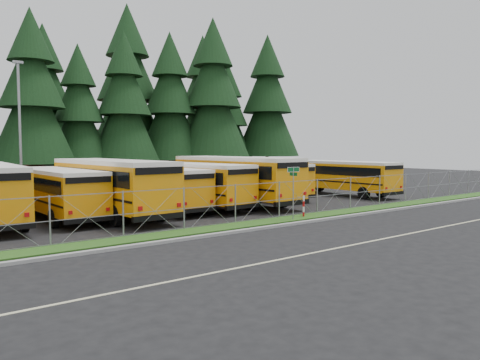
% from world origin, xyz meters
% --- Properties ---
extents(ground, '(120.00, 120.00, 0.00)m').
position_xyz_m(ground, '(0.00, 0.00, 0.00)').
color(ground, black).
rests_on(ground, ground).
extents(curb, '(50.00, 0.25, 0.12)m').
position_xyz_m(curb, '(0.00, -3.10, 0.06)').
color(curb, gray).
rests_on(curb, ground).
extents(grass_verge, '(50.00, 1.40, 0.06)m').
position_xyz_m(grass_verge, '(0.00, -1.70, 0.03)').
color(grass_verge, '#1E4A15').
rests_on(grass_verge, ground).
extents(road_lane_line, '(50.00, 0.12, 0.01)m').
position_xyz_m(road_lane_line, '(0.00, -8.00, 0.01)').
color(road_lane_line, beige).
rests_on(road_lane_line, ground).
extents(chainlink_fence, '(44.00, 0.10, 2.00)m').
position_xyz_m(chainlink_fence, '(0.00, -1.00, 1.00)').
color(chainlink_fence, gray).
rests_on(chainlink_fence, ground).
extents(brick_building, '(22.00, 10.00, 6.00)m').
position_xyz_m(brick_building, '(6.00, 40.00, 3.00)').
color(brick_building, brown).
rests_on(brick_building, ground).
extents(bus_1, '(2.62, 10.29, 2.69)m').
position_xyz_m(bus_1, '(-10.64, 6.20, 1.34)').
color(bus_1, orange).
rests_on(bus_1, ground).
extents(bus_2, '(3.33, 12.14, 3.15)m').
position_xyz_m(bus_2, '(-8.07, 5.28, 1.58)').
color(bus_2, orange).
rests_on(bus_2, ground).
extents(bus_3, '(2.68, 10.06, 2.62)m').
position_xyz_m(bus_3, '(-4.84, 5.91, 1.31)').
color(bus_3, orange).
rests_on(bus_3, ground).
extents(bus_4, '(3.48, 11.02, 2.84)m').
position_xyz_m(bus_4, '(-2.51, 5.75, 1.42)').
color(bus_4, orange).
rests_on(bus_4, ground).
extents(bus_5, '(3.44, 12.34, 3.20)m').
position_xyz_m(bus_5, '(0.64, 5.52, 1.60)').
color(bus_5, orange).
rests_on(bus_5, ground).
extents(bus_6, '(2.91, 10.40, 2.70)m').
position_xyz_m(bus_6, '(4.22, 7.19, 1.35)').
color(bus_6, orange).
rests_on(bus_6, ground).
extents(bus_east, '(2.54, 10.46, 2.74)m').
position_xyz_m(bus_east, '(11.25, 4.89, 1.37)').
color(bus_east, orange).
rests_on(bus_east, ground).
extents(street_sign, '(0.84, 0.55, 2.81)m').
position_xyz_m(street_sign, '(-0.95, -2.02, 2.03)').
color(street_sign, gray).
rests_on(street_sign, ground).
extents(striped_bollard, '(0.11, 0.11, 1.20)m').
position_xyz_m(striped_bollard, '(0.19, -1.67, 0.60)').
color(striped_bollard, '#B20C0C').
rests_on(striped_bollard, ground).
extents(light_standard, '(0.70, 0.35, 10.14)m').
position_xyz_m(light_standard, '(-9.73, 17.69, 5.50)').
color(light_standard, gray).
rests_on(light_standard, ground).
extents(conifer_3, '(7.37, 7.37, 16.29)m').
position_xyz_m(conifer_3, '(-6.95, 25.13, 8.15)').
color(conifer_3, black).
rests_on(conifer_3, ground).
extents(conifer_4, '(6.34, 6.34, 14.01)m').
position_xyz_m(conifer_4, '(-2.21, 26.79, 7.01)').
color(conifer_4, black).
rests_on(conifer_4, ground).
extents(conifer_5, '(7.13, 7.13, 15.76)m').
position_xyz_m(conifer_5, '(2.09, 25.70, 7.88)').
color(conifer_5, black).
rests_on(conifer_5, ground).
extents(conifer_6, '(7.57, 7.57, 16.75)m').
position_xyz_m(conifer_6, '(8.22, 27.11, 8.38)').
color(conifer_6, black).
rests_on(conifer_6, ground).
extents(conifer_7, '(8.40, 8.40, 18.57)m').
position_xyz_m(conifer_7, '(12.56, 24.89, 9.29)').
color(conifer_7, black).
rests_on(conifer_7, ground).
extents(conifer_8, '(6.60, 6.60, 14.59)m').
position_xyz_m(conifer_8, '(17.70, 28.98, 7.30)').
color(conifer_8, black).
rests_on(conifer_8, ground).
extents(conifer_9, '(8.35, 8.35, 18.46)m').
position_xyz_m(conifer_9, '(22.49, 26.84, 9.23)').
color(conifer_9, black).
rests_on(conifer_9, ground).
extents(conifer_11, '(7.86, 7.86, 17.39)m').
position_xyz_m(conifer_11, '(-3.32, 34.56, 8.69)').
color(conifer_11, black).
rests_on(conifer_11, ground).
extents(conifer_12, '(9.28, 9.28, 20.51)m').
position_xyz_m(conifer_12, '(5.45, 32.09, 10.26)').
color(conifer_12, black).
rests_on(conifer_12, ground).
extents(conifer_13, '(8.37, 8.37, 18.51)m').
position_xyz_m(conifer_13, '(16.19, 32.51, 9.26)').
color(conifer_13, black).
rests_on(conifer_13, ground).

